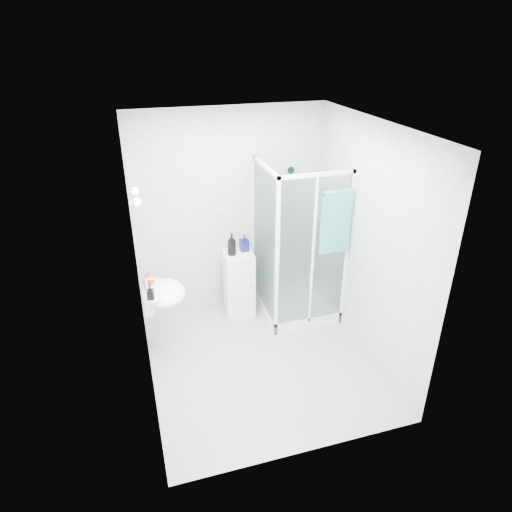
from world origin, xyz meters
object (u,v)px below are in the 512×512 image
object	(u,v)px
hand_towel	(336,220)
shampoo_bottle_b	(244,243)
storage_cabinet	(239,283)
shower_enclosure	(293,285)
soap_dispenser_orange	(149,278)
wall_basin	(162,294)
soap_dispenser_black	(150,292)
shampoo_bottle_a	(232,244)

from	to	relation	value
hand_towel	shampoo_bottle_b	bearing A→B (deg)	140.87
storage_cabinet	hand_towel	size ratio (longest dim) A/B	1.17
shower_enclosure	soap_dispenser_orange	size ratio (longest dim) A/B	11.54
wall_basin	soap_dispenser_black	xyz separation A→B (m)	(-0.12, -0.19, 0.14)
shower_enclosure	soap_dispenser_black	xyz separation A→B (m)	(-1.78, -0.50, 0.49)
hand_towel	soap_dispenser_orange	distance (m)	2.15
storage_cabinet	hand_towel	world-z (taller)	hand_towel
wall_basin	soap_dispenser_orange	distance (m)	0.22
storage_cabinet	hand_towel	distance (m)	1.54
storage_cabinet	soap_dispenser_black	world-z (taller)	soap_dispenser_black
wall_basin	soap_dispenser_black	bearing A→B (deg)	-123.75
hand_towel	storage_cabinet	bearing A→B (deg)	145.47
wall_basin	storage_cabinet	distance (m)	1.22
wall_basin	shampoo_bottle_a	xyz separation A→B (m)	(0.92, 0.55, 0.21)
soap_dispenser_orange	soap_dispenser_black	world-z (taller)	soap_dispenser_orange
shampoo_bottle_b	shower_enclosure	bearing A→B (deg)	-28.96
shower_enclosure	wall_basin	bearing A→B (deg)	-169.19
shampoo_bottle_a	soap_dispenser_black	bearing A→B (deg)	-144.80
shower_enclosure	shampoo_bottle_a	bearing A→B (deg)	161.97
wall_basin	shampoo_bottle_a	distance (m)	1.10
storage_cabinet	shampoo_bottle_a	xyz separation A→B (m)	(-0.09, -0.02, 0.58)
storage_cabinet	soap_dispenser_orange	bearing A→B (deg)	-154.30
hand_towel	soap_dispenser_black	world-z (taller)	hand_towel
hand_towel	soap_dispenser_black	distance (m)	2.16
shampoo_bottle_a	soap_dispenser_orange	bearing A→B (deg)	-157.22
storage_cabinet	shampoo_bottle_b	bearing A→B (deg)	32.11
hand_towel	soap_dispenser_orange	xyz separation A→B (m)	(-2.09, 0.20, -0.50)
soap_dispenser_orange	wall_basin	bearing A→B (deg)	-45.94
wall_basin	soap_dispenser_orange	xyz separation A→B (m)	(-0.11, 0.12, 0.15)
shampoo_bottle_b	soap_dispenser_black	xyz separation A→B (m)	(-1.23, -0.81, -0.04)
shower_enclosure	soap_dispenser_orange	distance (m)	1.85
shower_enclosure	shampoo_bottle_b	size ratio (longest dim) A/B	8.98
storage_cabinet	shower_enclosure	bearing A→B (deg)	-18.25
wall_basin	soap_dispenser_black	world-z (taller)	soap_dispenser_black
soap_dispenser_orange	soap_dispenser_black	distance (m)	0.30
soap_dispenser_black	shower_enclosure	bearing A→B (deg)	15.75
shampoo_bottle_a	soap_dispenser_orange	size ratio (longest dim) A/B	1.64
soap_dispenser_black	shampoo_bottle_a	bearing A→B (deg)	35.20
shower_enclosure	shampoo_bottle_a	xyz separation A→B (m)	(-0.73, 0.24, 0.56)
soap_dispenser_orange	soap_dispenser_black	bearing A→B (deg)	-91.88
shower_enclosure	soap_dispenser_black	size ratio (longest dim) A/B	12.82
shampoo_bottle_a	shampoo_bottle_b	xyz separation A→B (m)	(0.18, 0.07, -0.03)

